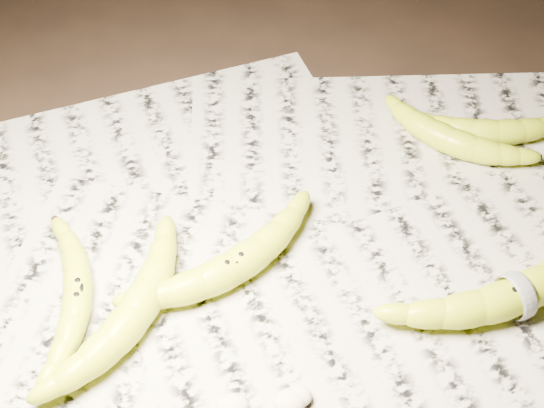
{
  "coord_description": "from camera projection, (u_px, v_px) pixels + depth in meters",
  "views": [
    {
      "loc": [
        -0.08,
        -0.5,
        0.68
      ],
      "look_at": [
        -0.03,
        0.03,
        0.05
      ],
      "focal_mm": 50.0,
      "sensor_mm": 36.0,
      "label": 1
    }
  ],
  "objects": [
    {
      "name": "banana_center",
      "position": [
        233.0,
        265.0,
        0.8
      ],
      "size": [
        0.22,
        0.16,
        0.04
      ],
      "primitive_type": null,
      "rotation": [
        0.0,
        0.0,
        0.53
      ],
      "color": "#C1DE1B",
      "rests_on": "newspaper_patch"
    },
    {
      "name": "newspaper_patch",
      "position": [
        305.0,
        277.0,
        0.82
      ],
      "size": [
        0.9,
        0.7,
        0.01
      ],
      "primitive_type": "cube",
      "color": "#B2AB98",
      "rests_on": "ground"
    },
    {
      "name": "flesh_chunk_a",
      "position": [
        232.0,
        404.0,
        0.71
      ],
      "size": [
        0.03,
        0.03,
        0.02
      ],
      "primitive_type": "ellipsoid",
      "color": "beige",
      "rests_on": "newspaper_patch"
    },
    {
      "name": "flesh_chunk_b",
      "position": [
        289.0,
        400.0,
        0.71
      ],
      "size": [
        0.03,
        0.03,
        0.02
      ],
      "primitive_type": "ellipsoid",
      "color": "beige",
      "rests_on": "newspaper_patch"
    },
    {
      "name": "banana_taped",
      "position": [
        517.0,
        294.0,
        0.78
      ],
      "size": [
        0.26,
        0.14,
        0.04
      ],
      "primitive_type": null,
      "rotation": [
        0.0,
        0.0,
        0.31
      ],
      "color": "#C1DE1B",
      "rests_on": "newspaper_patch"
    },
    {
      "name": "measuring_tape",
      "position": [
        517.0,
        294.0,
        0.78
      ],
      "size": [
        0.02,
        0.05,
        0.05
      ],
      "primitive_type": "torus",
      "rotation": [
        0.0,
        1.57,
        0.31
      ],
      "color": "white",
      "rests_on": "newspaper_patch"
    },
    {
      "name": "banana_left_b",
      "position": [
        133.0,
        313.0,
        0.76
      ],
      "size": [
        0.17,
        0.21,
        0.04
      ],
      "primitive_type": null,
      "rotation": [
        0.0,
        0.0,
        1.0
      ],
      "color": "#C1DE1B",
      "rests_on": "newspaper_patch"
    },
    {
      "name": "banana_upper_a",
      "position": [
        497.0,
        130.0,
        0.94
      ],
      "size": [
        0.17,
        0.07,
        0.03
      ],
      "primitive_type": null,
      "rotation": [
        0.0,
        0.0,
        -0.11
      ],
      "color": "#C1DE1B",
      "rests_on": "newspaper_patch"
    },
    {
      "name": "banana_upper_b",
      "position": [
        451.0,
        138.0,
        0.93
      ],
      "size": [
        0.17,
        0.15,
        0.04
      ],
      "primitive_type": null,
      "rotation": [
        0.0,
        0.0,
        -0.67
      ],
      "color": "#C1DE1B",
      "rests_on": "newspaper_patch"
    },
    {
      "name": "ground",
      "position": [
        299.0,
        253.0,
        0.85
      ],
      "size": [
        3.0,
        3.0,
        0.0
      ],
      "primitive_type": "plane",
      "color": "black",
      "rests_on": "ground"
    },
    {
      "name": "flesh_chunk_c",
      "position": [
        298.0,
        395.0,
        0.72
      ],
      "size": [
        0.03,
        0.02,
        0.02
      ],
      "primitive_type": "ellipsoid",
      "color": "beige",
      "rests_on": "newspaper_patch"
    },
    {
      "name": "banana_left_a",
      "position": [
        77.0,
        293.0,
        0.78
      ],
      "size": [
        0.05,
        0.18,
        0.03
      ],
      "primitive_type": null,
      "rotation": [
        0.0,
        0.0,
        1.57
      ],
      "color": "#C1DE1B",
      "rests_on": "newspaper_patch"
    }
  ]
}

